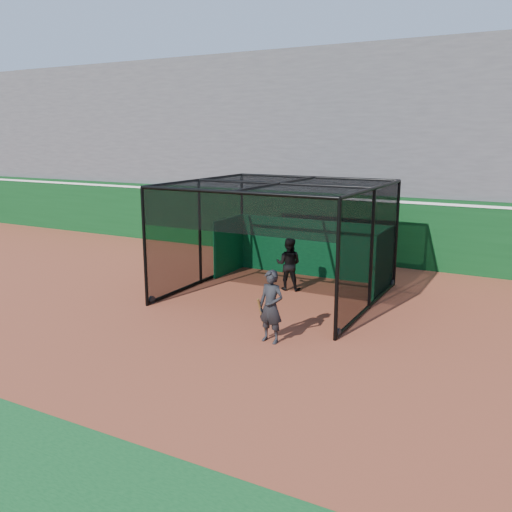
% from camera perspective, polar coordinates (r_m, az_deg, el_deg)
% --- Properties ---
extents(ground, '(120.00, 120.00, 0.00)m').
position_cam_1_polar(ground, '(14.02, -7.61, -6.74)').
color(ground, '#9A472C').
rests_on(ground, ground).
extents(outfield_wall, '(50.00, 0.50, 2.50)m').
position_cam_1_polar(outfield_wall, '(20.98, 5.95, 3.39)').
color(outfield_wall, '#0A3914').
rests_on(outfield_wall, ground).
extents(grandstand, '(50.00, 7.85, 8.95)m').
position_cam_1_polar(grandstand, '(24.25, 9.60, 12.08)').
color(grandstand, '#4C4C4F').
rests_on(grandstand, ground).
extents(batting_cage, '(5.58, 5.42, 3.28)m').
position_cam_1_polar(batting_cage, '(15.71, 2.43, 1.64)').
color(batting_cage, black).
rests_on(batting_cage, ground).
extents(batter, '(0.89, 0.76, 1.60)m').
position_cam_1_polar(batter, '(16.43, 3.45, -0.85)').
color(batter, black).
rests_on(batter, ground).
extents(on_deck_player, '(0.65, 0.47, 1.68)m').
position_cam_1_polar(on_deck_player, '(12.25, 1.58, -5.36)').
color(on_deck_player, black).
rests_on(on_deck_player, ground).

